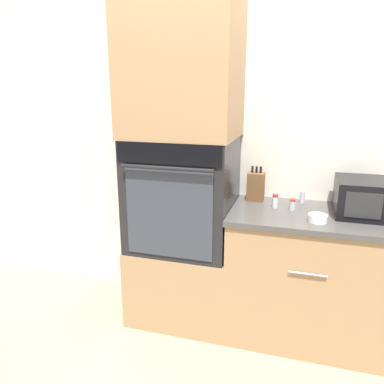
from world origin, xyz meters
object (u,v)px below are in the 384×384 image
object	(u,v)px
microwave	(363,197)
bowl	(318,218)
knife_block	(256,186)
condiment_jar_mid	(275,201)
condiment_jar_far	(292,205)
wall_oven	(183,193)
condiment_jar_near	(302,197)

from	to	relation	value
microwave	bowl	size ratio (longest dim) A/B	3.18
knife_block	condiment_jar_mid	size ratio (longest dim) A/B	2.62
microwave	condiment_jar_mid	bearing A→B (deg)	-179.57
bowl	condiment_jar_mid	size ratio (longest dim) A/B	1.22
bowl	condiment_jar_far	distance (m)	0.24
wall_oven	knife_block	world-z (taller)	wall_oven
microwave	condiment_jar_mid	world-z (taller)	microwave
wall_oven	knife_block	bearing A→B (deg)	22.91
condiment_jar_near	condiment_jar_far	xyz separation A→B (m)	(-0.06, -0.19, -0.00)
microwave	bowl	distance (m)	0.35
microwave	knife_block	world-z (taller)	knife_block
bowl	condiment_jar_mid	distance (m)	0.34
wall_oven	bowl	distance (m)	0.91
condiment_jar_near	condiment_jar_mid	xyz separation A→B (m)	(-0.17, -0.17, 0.01)
wall_oven	condiment_jar_near	distance (m)	0.83
microwave	condiment_jar_near	size ratio (longest dim) A/B	4.53
microwave	condiment_jar_far	bearing A→B (deg)	-176.73
knife_block	condiment_jar_near	distance (m)	0.33
knife_block	condiment_jar_near	world-z (taller)	knife_block
microwave	knife_block	xyz separation A→B (m)	(-0.68, 0.14, -0.01)
knife_block	condiment_jar_far	world-z (taller)	knife_block
bowl	condiment_jar_near	xyz separation A→B (m)	(-0.09, 0.38, 0.02)
bowl	condiment_jar_mid	world-z (taller)	condiment_jar_mid
condiment_jar_mid	knife_block	bearing A→B (deg)	136.20
condiment_jar_mid	condiment_jar_far	world-z (taller)	condiment_jar_mid
microwave	condiment_jar_far	xyz separation A→B (m)	(-0.42, -0.02, -0.08)
microwave	condiment_jar_mid	distance (m)	0.54
bowl	wall_oven	bearing A→B (deg)	170.54
condiment_jar_mid	condiment_jar_far	xyz separation A→B (m)	(0.11, -0.02, -0.01)
microwave	knife_block	distance (m)	0.70
condiment_jar_mid	condiment_jar_far	bearing A→B (deg)	-9.93
knife_block	condiment_jar_mid	xyz separation A→B (m)	(0.15, -0.14, -0.06)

